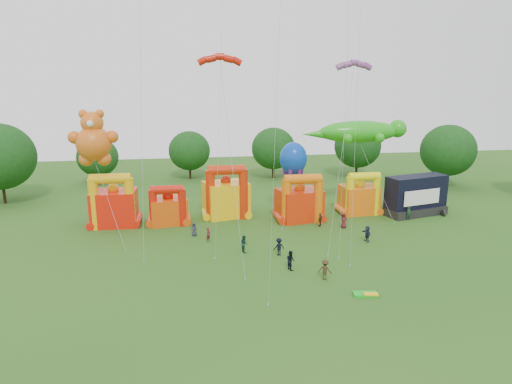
{
  "coord_description": "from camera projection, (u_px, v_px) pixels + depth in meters",
  "views": [
    {
      "loc": [
        -8.84,
        -30.29,
        17.95
      ],
      "look_at": [
        -1.23,
        18.0,
        6.08
      ],
      "focal_mm": 32.0,
      "sensor_mm": 36.0,
      "label": 1
    }
  ],
  "objects": [
    {
      "name": "bouncy_castle_4",
      "position": [
        360.0,
        197.0,
        63.35
      ],
      "size": [
        5.13,
        4.22,
        6.05
      ],
      "color": "orange",
      "rests_on": "ground"
    },
    {
      "name": "spectator_3",
      "position": [
        279.0,
        247.0,
        48.19
      ],
      "size": [
        1.36,
        0.99,
        1.9
      ],
      "primitive_type": "imported",
      "rotation": [
        0.0,
        0.0,
        3.4
      ],
      "color": "black",
      "rests_on": "ground"
    },
    {
      "name": "spectator_7",
      "position": [
        409.0,
        213.0,
        60.4
      ],
      "size": [
        0.81,
        0.65,
        1.91
      ],
      "primitive_type": "imported",
      "rotation": [
        0.0,
        0.0,
        0.32
      ],
      "color": "#16381E",
      "rests_on": "ground"
    },
    {
      "name": "gecko_kite",
      "position": [
        368.0,
        158.0,
        62.75
      ],
      "size": [
        15.25,
        10.43,
        12.8
      ],
      "color": "green",
      "rests_on": "ground"
    },
    {
      "name": "bouncy_castle_3",
      "position": [
        300.0,
        202.0,
        60.08
      ],
      "size": [
        6.17,
        5.32,
        6.48
      ],
      "color": "red",
      "rests_on": "ground"
    },
    {
      "name": "spectator_0",
      "position": [
        194.0,
        229.0,
        54.25
      ],
      "size": [
        0.91,
        0.72,
        1.64
      ],
      "primitive_type": "imported",
      "rotation": [
        0.0,
        0.0,
        -0.28
      ],
      "color": "#2A2843",
      "rests_on": "ground"
    },
    {
      "name": "spectator_8",
      "position": [
        291.0,
        260.0,
        44.51
      ],
      "size": [
        1.03,
        1.15,
        1.94
      ],
      "primitive_type": "imported",
      "rotation": [
        0.0,
        0.0,
        1.94
      ],
      "color": "black",
      "rests_on": "ground"
    },
    {
      "name": "stage_trailer",
      "position": [
        416.0,
        196.0,
        62.72
      ],
      "size": [
        9.2,
        5.3,
        5.48
      ],
      "color": "black",
      "rests_on": "ground"
    },
    {
      "name": "spectator_6",
      "position": [
        344.0,
        221.0,
        57.17
      ],
      "size": [
        1.09,
        0.88,
        1.94
      ],
      "primitive_type": "imported",
      "rotation": [
        0.0,
        0.0,
        5.97
      ],
      "color": "#54181D",
      "rests_on": "ground"
    },
    {
      "name": "spectator_4",
      "position": [
        320.0,
        220.0,
        57.84
      ],
      "size": [
        1.0,
        1.07,
        1.77
      ],
      "primitive_type": "imported",
      "rotation": [
        0.0,
        0.0,
        4.0
      ],
      "color": "#392916",
      "rests_on": "ground"
    },
    {
      "name": "bouncy_castle_0",
      "position": [
        114.0,
        205.0,
        57.89
      ],
      "size": [
        5.64,
        4.58,
        7.02
      ],
      "color": "red",
      "rests_on": "ground"
    },
    {
      "name": "spectator_5",
      "position": [
        367.0,
        234.0,
        52.31
      ],
      "size": [
        0.79,
        1.81,
        1.88
      ],
      "primitive_type": "imported",
      "rotation": [
        0.0,
        0.0,
        4.85
      ],
      "color": "#212138",
      "rests_on": "ground"
    },
    {
      "name": "bouncy_castle_1",
      "position": [
        168.0,
        209.0,
        58.65
      ],
      "size": [
        5.11,
        4.34,
        5.33
      ],
      "color": "#D8490B",
      "rests_on": "ground"
    },
    {
      "name": "spectator_2",
      "position": [
        244.0,
        244.0,
        49.14
      ],
      "size": [
        0.92,
        1.06,
        1.88
      ],
      "primitive_type": "imported",
      "rotation": [
        0.0,
        0.0,
        1.82
      ],
      "color": "#163929",
      "rests_on": "ground"
    },
    {
      "name": "spectator_9",
      "position": [
        325.0,
        270.0,
        42.24
      ],
      "size": [
        1.45,
        1.28,
        1.94
      ],
      "primitive_type": "imported",
      "rotation": [
        0.0,
        0.0,
        2.58
      ],
      "color": "#362915",
      "rests_on": "ground"
    },
    {
      "name": "tree_ring",
      "position": [
        294.0,
        245.0,
        33.57
      ],
      "size": [
        119.33,
        121.38,
        12.07
      ],
      "color": "#352314",
      "rests_on": "ground"
    },
    {
      "name": "bouncy_castle_2",
      "position": [
        226.0,
        197.0,
        61.71
      ],
      "size": [
        6.48,
        5.66,
        7.35
      ],
      "color": "yellow",
      "rests_on": "ground"
    },
    {
      "name": "diamond_kites",
      "position": [
        301.0,
        112.0,
        44.28
      ],
      "size": [
        15.78,
        17.56,
        33.8
      ],
      "color": "red",
      "rests_on": "ground"
    },
    {
      "name": "octopus_kite",
      "position": [
        290.0,
        186.0,
        60.93
      ],
      "size": [
        4.94,
        9.1,
        10.06
      ],
      "color": "#0B3EAD",
      "rests_on": "ground"
    },
    {
      "name": "ground",
      "position": [
        309.0,
        324.0,
        34.65
      ],
      "size": [
        160.0,
        160.0,
        0.0
      ],
      "primitive_type": "plane",
      "color": "#245618",
      "rests_on": "ground"
    },
    {
      "name": "parafoil_kites",
      "position": [
        295.0,
        153.0,
        48.17
      ],
      "size": [
        27.3,
        12.81,
        28.07
      ],
      "color": "red",
      "rests_on": "ground"
    },
    {
      "name": "teddy_bear_kite",
      "position": [
        105.0,
        186.0,
        52.45
      ],
      "size": [
        6.8,
        9.66,
        14.91
      ],
      "color": "#D75F17",
      "rests_on": "ground"
    },
    {
      "name": "folded_kite_bundle",
      "position": [
        366.0,
        294.0,
        39.2
      ],
      "size": [
        2.14,
        1.36,
        0.31
      ],
      "color": "green",
      "rests_on": "ground"
    },
    {
      "name": "spectator_1",
      "position": [
        208.0,
        235.0,
        52.32
      ],
      "size": [
        0.7,
        0.74,
        1.71
      ],
      "primitive_type": "imported",
      "rotation": [
        0.0,
        0.0,
        0.92
      ],
      "color": "maroon",
      "rests_on": "ground"
    }
  ]
}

